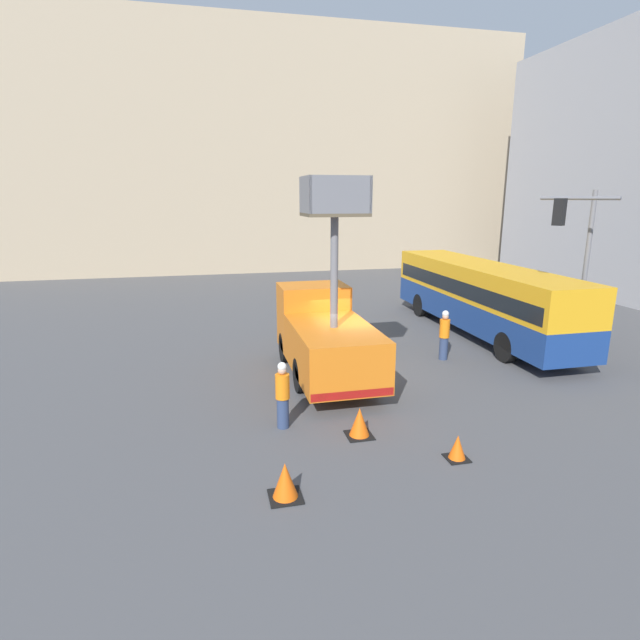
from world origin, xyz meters
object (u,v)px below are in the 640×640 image
object	(u,v)px
traffic_cone_near_truck	(457,448)
road_worker_directing	(444,335)
utility_truck	(325,333)
traffic_cone_mid_road	(285,481)
road_worker_near_truck	(283,395)
city_bus	(480,293)
traffic_cone_far_side	(359,423)
traffic_light_pole	(577,249)

from	to	relation	value
traffic_cone_near_truck	road_worker_directing	bearing A→B (deg)	65.84
utility_truck	traffic_cone_mid_road	xyz separation A→B (m)	(-2.49, -6.79, -1.16)
road_worker_near_truck	traffic_cone_mid_road	distance (m)	3.29
traffic_cone_mid_road	road_worker_near_truck	bearing A→B (deg)	81.84
city_bus	traffic_cone_mid_road	size ratio (longest dim) A/B	15.88
road_worker_near_truck	traffic_cone_mid_road	xyz separation A→B (m)	(-0.46, -3.21, -0.55)
road_worker_near_truck	city_bus	bearing A→B (deg)	166.92
utility_truck	traffic_cone_far_side	xyz separation A→B (m)	(-0.18, -4.53, -1.17)
city_bus	road_worker_near_truck	xyz separation A→B (m)	(-10.06, -7.39, -0.95)
city_bus	traffic_light_pole	size ratio (longest dim) A/B	1.97
utility_truck	city_bus	world-z (taller)	utility_truck
utility_truck	traffic_light_pole	xyz separation A→B (m)	(9.47, -0.12, 2.66)
traffic_cone_near_truck	road_worker_near_truck	bearing A→B (deg)	145.36
road_worker_directing	traffic_cone_near_truck	bearing A→B (deg)	-29.99
road_worker_directing	traffic_cone_near_truck	world-z (taller)	road_worker_directing
utility_truck	traffic_cone_mid_road	world-z (taller)	utility_truck
road_worker_near_truck	traffic_cone_far_side	size ratio (longest dim) A/B	2.37
city_bus	road_worker_directing	size ratio (longest dim) A/B	6.49
city_bus	traffic_cone_far_side	world-z (taller)	city_bus
traffic_light_pole	road_worker_near_truck	xyz separation A→B (m)	(-11.50, -3.46, -3.27)
traffic_cone_far_side	utility_truck	bearing A→B (deg)	87.74
road_worker_near_truck	traffic_cone_near_truck	world-z (taller)	road_worker_near_truck
traffic_cone_far_side	road_worker_near_truck	bearing A→B (deg)	152.94
traffic_light_pole	road_worker_near_truck	bearing A→B (deg)	-163.25
traffic_cone_near_truck	traffic_cone_mid_road	world-z (taller)	traffic_cone_mid_road
utility_truck	road_worker_near_truck	size ratio (longest dim) A/B	3.60
city_bus	traffic_cone_near_truck	distance (m)	11.91
traffic_light_pole	road_worker_directing	size ratio (longest dim) A/B	3.29
traffic_cone_far_side	traffic_cone_near_truck	bearing A→B (deg)	-40.88
city_bus	road_worker_near_truck	distance (m)	12.52
traffic_cone_mid_road	traffic_cone_far_side	size ratio (longest dim) A/B	1.01
road_worker_near_truck	utility_truck	bearing A→B (deg)	-168.85
city_bus	traffic_cone_mid_road	xyz separation A→B (m)	(-10.52, -10.60, -1.50)
road_worker_directing	traffic_cone_near_truck	xyz separation A→B (m)	(-3.11, -6.94, -0.68)
road_worker_near_truck	road_worker_directing	bearing A→B (deg)	163.05
traffic_cone_near_truck	traffic_cone_mid_road	size ratio (longest dim) A/B	0.77
traffic_light_pole	road_worker_near_truck	world-z (taller)	traffic_light_pole
road_worker_near_truck	road_worker_directing	world-z (taller)	road_worker_directing
traffic_light_pole	traffic_cone_near_truck	size ratio (longest dim) A/B	10.42
city_bus	traffic_cone_near_truck	bearing A→B (deg)	142.80
road_worker_near_truck	traffic_cone_far_side	bearing A→B (deg)	103.57
road_worker_near_truck	road_worker_directing	size ratio (longest dim) A/B	0.96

